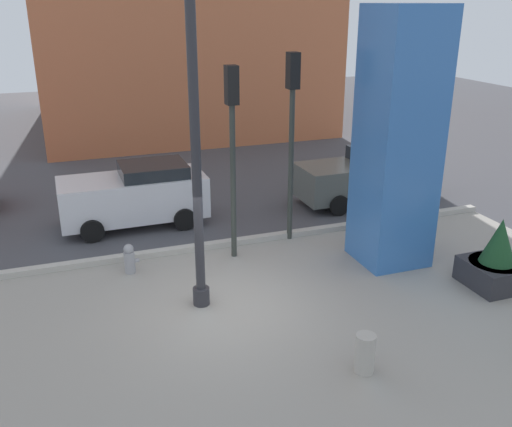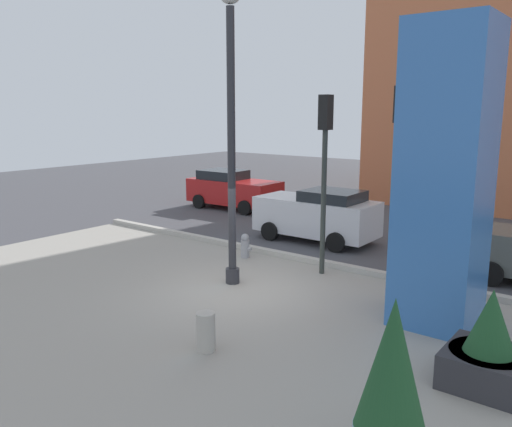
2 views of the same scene
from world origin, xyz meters
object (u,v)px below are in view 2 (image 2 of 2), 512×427
at_px(art_pillar_blue, 445,178).
at_px(concrete_bollard, 206,332).
at_px(lamp_post, 231,149).
at_px(car_far_lane, 233,189).
at_px(car_curb_west, 318,215).
at_px(fire_hydrant, 245,246).
at_px(traffic_light_far_side, 325,156).
at_px(potted_plant_curbside, 391,388).
at_px(traffic_light_corner, 399,153).
at_px(potted_plant_near_right, 489,350).

xyz_separation_m(art_pillar_blue, concrete_bollard, (-2.93, -3.93, -2.70)).
distance_m(lamp_post, car_far_lane, 10.94).
bearing_deg(car_curb_west, art_pillar_blue, -39.01).
bearing_deg(concrete_bollard, fire_hydrant, 122.13).
bearing_deg(traffic_light_far_side, potted_plant_curbside, -53.71).
distance_m(traffic_light_corner, car_far_lane, 11.69).
bearing_deg(traffic_light_far_side, potted_plant_near_right, -34.47).
relative_size(lamp_post, art_pillar_blue, 1.16).
bearing_deg(fire_hydrant, lamp_post, -59.06).
distance_m(art_pillar_blue, potted_plant_near_right, 3.55).
relative_size(art_pillar_blue, car_far_lane, 1.42).
height_order(lamp_post, traffic_light_corner, lamp_post).
relative_size(fire_hydrant, car_curb_west, 0.18).
xyz_separation_m(potted_plant_near_right, car_far_lane, (-13.44, 9.56, 0.24)).
bearing_deg(car_far_lane, car_curb_west, -25.05).
distance_m(concrete_bollard, car_curb_west, 8.94).
relative_size(lamp_post, fire_hydrant, 9.53).
height_order(art_pillar_blue, fire_hydrant, art_pillar_blue).
relative_size(fire_hydrant, concrete_bollard, 1.00).
distance_m(fire_hydrant, car_curb_west, 3.26).
relative_size(concrete_bollard, car_curb_west, 0.18).
xyz_separation_m(art_pillar_blue, potted_plant_curbside, (1.12, -4.99, -1.95)).
bearing_deg(potted_plant_near_right, traffic_light_corner, 129.28).
relative_size(potted_plant_curbside, concrete_bollard, 3.03).
height_order(concrete_bollard, traffic_light_far_side, traffic_light_far_side).
bearing_deg(lamp_post, art_pillar_blue, 7.21).
relative_size(traffic_light_corner, car_far_lane, 1.16).
bearing_deg(car_curb_west, car_far_lane, 154.95).
bearing_deg(car_far_lane, fire_hydrant, -47.30).
distance_m(art_pillar_blue, potted_plant_curbside, 5.47).
distance_m(potted_plant_near_right, traffic_light_far_side, 6.81).
distance_m(lamp_post, traffic_light_far_side, 2.57).
height_order(potted_plant_curbside, car_curb_west, potted_plant_curbside).
relative_size(concrete_bollard, traffic_light_corner, 0.15).
distance_m(lamp_post, art_pillar_blue, 5.11).
relative_size(lamp_post, concrete_bollard, 9.53).
relative_size(potted_plant_curbside, potted_plant_near_right, 1.38).
relative_size(potted_plant_curbside, traffic_light_corner, 0.45).
xyz_separation_m(concrete_bollard, traffic_light_far_side, (-0.70, 5.41, 2.87)).
bearing_deg(traffic_light_corner, concrete_bollard, -100.31).
height_order(potted_plant_curbside, fire_hydrant, potted_plant_curbside).
relative_size(lamp_post, potted_plant_near_right, 4.33).
bearing_deg(car_curb_west, potted_plant_near_right, -42.73).
xyz_separation_m(fire_hydrant, traffic_light_far_side, (2.66, 0.06, 2.87)).
height_order(potted_plant_near_right, fire_hydrant, potted_plant_near_right).
bearing_deg(traffic_light_far_side, lamp_post, -123.71).
relative_size(lamp_post, traffic_light_far_side, 1.48).
distance_m(fire_hydrant, traffic_light_far_side, 3.92).
relative_size(potted_plant_near_right, car_far_lane, 0.38).
bearing_deg(potted_plant_curbside, lamp_post, 144.85).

